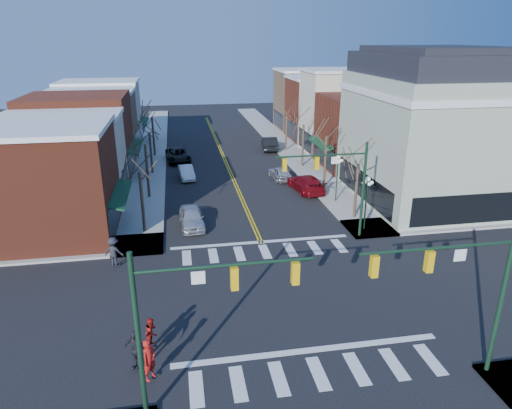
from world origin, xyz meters
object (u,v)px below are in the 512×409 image
car_left_mid (186,172)px  car_right_near (306,183)px  pedestrian_red_b (152,332)px  car_left_far (178,155)px  car_right_far (270,143)px  pedestrian_dark_a (136,350)px  car_right_mid (280,173)px  pedestrian_red_a (149,360)px  lamppost_midblock (337,170)px  pedestrian_dark_b (114,252)px  victorian_corner (433,127)px  car_left_near (192,217)px  lamppost_corner (367,194)px

car_left_mid → car_right_near: size_ratio=0.73×
pedestrian_red_b → car_left_far: bearing=17.8°
car_right_far → pedestrian_dark_a: bearing=76.6°
car_right_mid → pedestrian_red_a: pedestrian_red_a is taller
lamppost_midblock → pedestrian_red_b: size_ratio=2.84×
pedestrian_dark_b → victorian_corner: bearing=-144.8°
car_left_far → pedestrian_red_a: 37.34m
car_left_near → pedestrian_red_a: bearing=-101.5°
car_left_mid → car_left_near: bearing=-95.7°
victorian_corner → pedestrian_red_a: bearing=-140.1°
lamppost_midblock → car_left_near: lamppost_midblock is taller
lamppost_corner → lamppost_midblock: (0.00, 6.50, 0.00)m
lamppost_corner → pedestrian_red_b: 19.49m
lamppost_corner → car_left_far: bearing=120.4°
lamppost_corner → car_right_near: 10.33m
car_left_mid → car_left_far: (-0.76, 7.24, 0.11)m
victorian_corner → car_left_far: (-22.06, 17.41, -5.89)m
car_right_far → pedestrian_dark_a: size_ratio=2.67×
lamppost_corner → car_left_mid: 20.88m
car_left_far → lamppost_corner: bearing=-66.2°
car_left_far → pedestrian_red_a: (-1.74, -37.30, 0.36)m
lamppost_corner → pedestrian_dark_b: 18.51m
pedestrian_red_a → pedestrian_red_b: (0.00, 2.26, -0.21)m
car_right_far → pedestrian_dark_a: pedestrian_dark_a is taller
victorian_corner → car_right_near: 12.32m
lamppost_corner → pedestrian_dark_a: (-16.12, -13.10, -1.83)m
pedestrian_red_b → car_right_near: bearing=-11.8°
car_left_near → car_left_far: car_left_far is taller
lamppost_midblock → pedestrian_dark_a: lamppost_midblock is taller
pedestrian_dark_a → pedestrian_dark_b: (-2.08, 10.26, -0.01)m
pedestrian_red_a → car_left_far: bearing=35.4°
victorian_corner → car_right_far: bearing=115.4°
pedestrian_dark_b → car_left_far: bearing=-82.9°
car_left_far → pedestrian_dark_b: bearing=-106.2°
car_left_near → pedestrian_dark_b: pedestrian_dark_b is taller
car_left_mid → pedestrian_dark_a: size_ratio=2.05×
pedestrian_dark_a → pedestrian_red_b: bearing=101.0°
lamppost_midblock → car_left_far: (-13.76, 16.91, -2.19)m
lamppost_corner → car_right_near: size_ratio=0.79×
pedestrian_red_a → pedestrian_red_b: size_ratio=1.28×
car_right_mid → pedestrian_dark_b: pedestrian_dark_b is taller
victorian_corner → car_right_mid: (-11.70, 8.08, -5.95)m
car_left_far → car_right_near: car_right_near is taller
car_right_far → pedestrian_red_b: 41.25m
victorian_corner → lamppost_midblock: (-8.30, 0.50, -3.70)m
pedestrian_red_a → pedestrian_dark_a: bearing=76.3°
car_left_near → pedestrian_dark_a: (-3.12, -16.17, 0.36)m
victorian_corner → car_right_far: size_ratio=2.73×
pedestrian_dark_a → lamppost_midblock: bearing=84.4°
car_right_near → pedestrian_red_a: (-13.70, -23.83, 0.33)m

